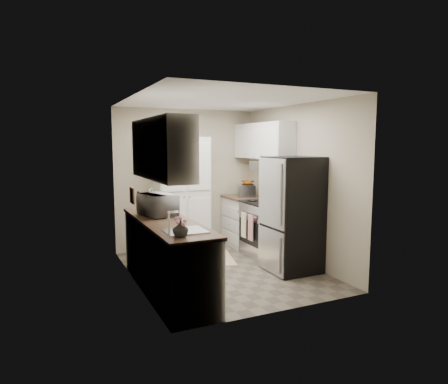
# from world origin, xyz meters

# --- Properties ---
(ground) EXTENTS (3.20, 3.20, 0.00)m
(ground) POSITION_xyz_m (0.00, 0.00, 0.00)
(ground) COLOR #665B4C
(ground) RESTS_ON ground
(room_shell) EXTENTS (2.64, 3.24, 2.52)m
(room_shell) POSITION_xyz_m (-0.02, -0.01, 1.63)
(room_shell) COLOR #B2A890
(room_shell) RESTS_ON ground
(pantry_cabinet) EXTENTS (0.90, 0.55, 2.00)m
(pantry_cabinet) POSITION_xyz_m (-0.20, 1.32, 1.00)
(pantry_cabinet) COLOR silver
(pantry_cabinet) RESTS_ON ground
(base_cabinet_left) EXTENTS (0.60, 2.30, 0.88)m
(base_cabinet_left) POSITION_xyz_m (-0.99, -0.43, 0.44)
(base_cabinet_left) COLOR silver
(base_cabinet_left) RESTS_ON ground
(countertop_left) EXTENTS (0.63, 2.33, 0.04)m
(countertop_left) POSITION_xyz_m (-0.99, -0.43, 0.90)
(countertop_left) COLOR brown
(countertop_left) RESTS_ON base_cabinet_left
(base_cabinet_right) EXTENTS (0.60, 0.80, 0.88)m
(base_cabinet_right) POSITION_xyz_m (0.99, 1.19, 0.44)
(base_cabinet_right) COLOR silver
(base_cabinet_right) RESTS_ON ground
(countertop_right) EXTENTS (0.63, 0.83, 0.04)m
(countertop_right) POSITION_xyz_m (0.99, 1.19, 0.90)
(countertop_right) COLOR brown
(countertop_right) RESTS_ON base_cabinet_right
(electric_range) EXTENTS (0.71, 0.78, 1.13)m
(electric_range) POSITION_xyz_m (0.97, 0.39, 0.48)
(electric_range) COLOR #B7B7BC
(electric_range) RESTS_ON ground
(refrigerator) EXTENTS (0.70, 0.72, 1.70)m
(refrigerator) POSITION_xyz_m (0.94, -0.41, 0.85)
(refrigerator) COLOR #B7B7BC
(refrigerator) RESTS_ON ground
(microwave) EXTENTS (0.49, 0.62, 0.30)m
(microwave) POSITION_xyz_m (-0.99, -0.06, 1.07)
(microwave) COLOR silver
(microwave) RESTS_ON countertop_left
(wine_bottle) EXTENTS (0.07, 0.07, 0.26)m
(wine_bottle) POSITION_xyz_m (-1.14, 0.47, 1.05)
(wine_bottle) COLOR black
(wine_bottle) RESTS_ON countertop_left
(flower_vase) EXTENTS (0.20, 0.20, 0.17)m
(flower_vase) POSITION_xyz_m (-1.11, -1.36, 1.01)
(flower_vase) COLOR white
(flower_vase) RESTS_ON countertop_left
(cutting_board) EXTENTS (0.08, 0.23, 0.29)m
(cutting_board) POSITION_xyz_m (-0.86, 0.69, 1.07)
(cutting_board) COLOR #358C32
(cutting_board) RESTS_ON countertop_left
(toaster_oven) EXTENTS (0.43, 0.48, 0.23)m
(toaster_oven) POSITION_xyz_m (0.98, 1.14, 1.03)
(toaster_oven) COLOR #A2A2A6
(toaster_oven) RESTS_ON countertop_right
(fruit_basket) EXTENTS (0.29, 0.29, 0.10)m
(fruit_basket) POSITION_xyz_m (1.01, 1.12, 1.20)
(fruit_basket) COLOR #F36100
(fruit_basket) RESTS_ON toaster_oven
(kitchen_mat) EXTENTS (0.76, 1.00, 0.01)m
(kitchen_mat) POSITION_xyz_m (0.14, 0.61, 0.01)
(kitchen_mat) COLOR beige
(kitchen_mat) RESTS_ON ground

